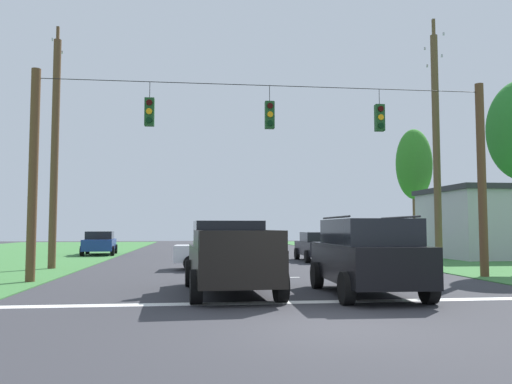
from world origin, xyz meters
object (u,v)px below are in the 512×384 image
object	(u,v)px
overhead_signal_span	(269,167)
distant_car_crossing_white	(226,251)
pickup_truck	(230,257)
distant_car_oncoming	(100,243)
utility_pole_mid_right	(436,144)
distant_car_far_parked	(318,246)
suv_black	(367,255)
tree_roadside_right	(414,165)
utility_pole_near_left	(55,150)

from	to	relation	value
overhead_signal_span	distant_car_crossing_white	size ratio (longest dim) A/B	3.63
pickup_truck	distant_car_oncoming	size ratio (longest dim) A/B	1.24
overhead_signal_span	distant_car_oncoming	xyz separation A→B (m)	(-8.62, 16.68, -3.07)
utility_pole_mid_right	distant_car_far_parked	bearing A→B (deg)	129.41
pickup_truck	distant_car_crossing_white	world-z (taller)	pickup_truck
pickup_truck	distant_car_oncoming	xyz separation A→B (m)	(-7.07, 20.05, -0.18)
utility_pole_mid_right	suv_black	bearing A→B (deg)	-125.81
distant_car_crossing_white	utility_pole_mid_right	size ratio (longest dim) A/B	0.39
pickup_truck	distant_car_far_parked	xyz separation A→B (m)	(5.53, 12.79, -0.18)
tree_roadside_right	pickup_truck	bearing A→B (deg)	-125.49
utility_pole_mid_right	tree_roadside_right	distance (m)	12.44
distant_car_far_parked	utility_pole_mid_right	xyz separation A→B (m)	(4.20, -5.11, 4.70)
pickup_truck	distant_car_oncoming	bearing A→B (deg)	109.43
distant_car_crossing_white	utility_pole_near_left	bearing A→B (deg)	173.32
suv_black	distant_car_crossing_white	world-z (taller)	suv_black
distant_car_crossing_white	utility_pole_mid_right	world-z (taller)	utility_pole_mid_right
suv_black	tree_roadside_right	distance (m)	23.33
distant_car_oncoming	utility_pole_mid_right	size ratio (longest dim) A/B	0.39
overhead_signal_span	utility_pole_mid_right	world-z (taller)	utility_pole_mid_right
overhead_signal_span	utility_pole_mid_right	size ratio (longest dim) A/B	1.41
pickup_truck	suv_black	bearing A→B (deg)	-14.60
pickup_truck	tree_roadside_right	size ratio (longest dim) A/B	0.65
overhead_signal_span	distant_car_crossing_white	distance (m)	5.66
overhead_signal_span	utility_pole_mid_right	bearing A→B (deg)	27.78
distant_car_far_parked	utility_pole_near_left	xyz separation A→B (m)	(-12.55, -3.96, 4.33)
suv_black	utility_pole_mid_right	xyz separation A→B (m)	(6.20, 8.60, 4.43)
distant_car_crossing_white	distant_car_far_parked	size ratio (longest dim) A/B	1.01
distant_car_crossing_white	distant_car_oncoming	world-z (taller)	same
pickup_truck	suv_black	distance (m)	3.65
suv_black	distant_car_oncoming	distance (m)	23.50
distant_car_oncoming	utility_pole_mid_right	xyz separation A→B (m)	(16.81, -12.37, 4.70)
pickup_truck	distant_car_crossing_white	distance (m)	7.98
overhead_signal_span	utility_pole_mid_right	distance (m)	9.40
utility_pole_near_left	distant_car_oncoming	bearing A→B (deg)	90.29
pickup_truck	utility_pole_mid_right	bearing A→B (deg)	38.27
distant_car_far_parked	utility_pole_mid_right	size ratio (longest dim) A/B	0.38
overhead_signal_span	suv_black	size ratio (longest dim) A/B	3.27
overhead_signal_span	utility_pole_near_left	distance (m)	10.24
utility_pole_mid_right	utility_pole_near_left	distance (m)	16.79
distant_car_oncoming	distant_car_far_parked	bearing A→B (deg)	-29.93
distant_car_oncoming	utility_pole_near_left	distance (m)	12.02
overhead_signal_span	pickup_truck	xyz separation A→B (m)	(-1.55, -3.36, -2.89)
suv_black	distant_car_oncoming	xyz separation A→B (m)	(-10.60, 20.97, -0.27)
suv_black	utility_pole_near_left	xyz separation A→B (m)	(-10.55, 9.75, 4.06)
pickup_truck	distant_car_crossing_white	bearing A→B (deg)	87.54
distant_car_far_parked	overhead_signal_span	bearing A→B (deg)	-112.93
distant_car_crossing_white	utility_pole_near_left	size ratio (longest dim) A/B	0.41
overhead_signal_span	suv_black	world-z (taller)	overhead_signal_span
distant_car_oncoming	utility_pole_near_left	xyz separation A→B (m)	(0.06, -11.21, 4.33)
tree_roadside_right	utility_pole_near_left	bearing A→B (deg)	-153.10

